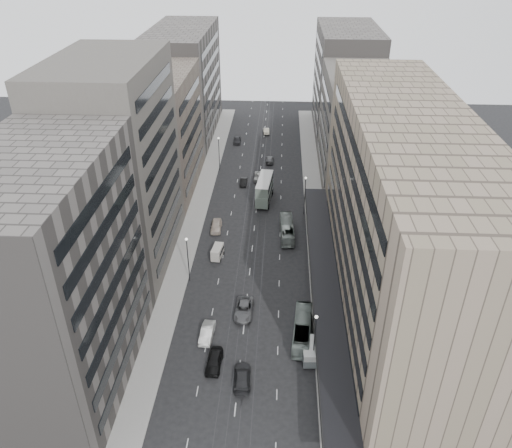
% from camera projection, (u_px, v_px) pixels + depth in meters
% --- Properties ---
extents(ground, '(220.00, 220.00, 0.00)m').
position_uv_depth(ground, '(243.00, 334.00, 71.36)').
color(ground, black).
rests_on(ground, ground).
extents(sidewalk_right, '(4.00, 125.00, 0.15)m').
position_uv_depth(sidewalk_right, '(315.00, 208.00, 102.86)').
color(sidewalk_right, gray).
rests_on(sidewalk_right, ground).
extents(sidewalk_left, '(4.00, 125.00, 0.15)m').
position_uv_depth(sidewalk_left, '(199.00, 205.00, 103.94)').
color(sidewalk_left, gray).
rests_on(sidewalk_left, ground).
extents(department_store, '(19.20, 60.00, 30.00)m').
position_uv_depth(department_store, '(399.00, 220.00, 69.53)').
color(department_store, gray).
rests_on(department_store, ground).
extents(building_right_mid, '(15.00, 28.00, 24.00)m').
position_uv_depth(building_right_mid, '(358.00, 129.00, 108.69)').
color(building_right_mid, '#554F49').
rests_on(building_right_mid, ground).
extents(building_right_far, '(15.00, 32.00, 28.00)m').
position_uv_depth(building_right_far, '(345.00, 83.00, 133.32)').
color(building_right_far, '#645E5A').
rests_on(building_right_far, ground).
extents(building_left_a, '(15.00, 28.00, 30.00)m').
position_uv_depth(building_left_a, '(51.00, 280.00, 57.74)').
color(building_left_a, '#645E5A').
rests_on(building_left_a, ground).
extents(building_left_b, '(15.00, 26.00, 34.00)m').
position_uv_depth(building_left_b, '(117.00, 167.00, 79.81)').
color(building_left_b, '#554F49').
rests_on(building_left_b, ground).
extents(building_left_c, '(15.00, 28.00, 25.00)m').
position_uv_depth(building_left_c, '(157.00, 133.00, 105.23)').
color(building_left_c, '#6E6355').
rests_on(building_left_c, ground).
extents(building_left_d, '(15.00, 38.00, 28.00)m').
position_uv_depth(building_left_d, '(184.00, 83.00, 132.68)').
color(building_left_d, '#645E5A').
rests_on(building_left_d, ground).
extents(lamp_right_near, '(0.44, 0.44, 8.32)m').
position_uv_depth(lamp_right_near, '(315.00, 334.00, 63.96)').
color(lamp_right_near, '#262628').
rests_on(lamp_right_near, ground).
extents(lamp_right_far, '(0.44, 0.44, 8.32)m').
position_uv_depth(lamp_right_far, '(305.00, 191.00, 98.18)').
color(lamp_right_far, '#262628').
rests_on(lamp_right_far, ground).
extents(lamp_left_near, '(0.44, 0.44, 8.32)m').
position_uv_depth(lamp_left_near, '(188.00, 254.00, 79.37)').
color(lamp_left_near, '#262628').
rests_on(lamp_left_near, ground).
extents(lamp_left_far, '(0.44, 0.44, 8.32)m').
position_uv_depth(lamp_left_far, '(219.00, 150.00, 116.16)').
color(lamp_left_far, '#262628').
rests_on(lamp_left_far, ground).
extents(bus_near, '(3.18, 10.14, 2.78)m').
position_uv_depth(bus_near, '(302.00, 329.00, 70.17)').
color(bus_near, gray).
rests_on(bus_near, ground).
extents(bus_far, '(2.79, 9.99, 2.76)m').
position_uv_depth(bus_far, '(287.00, 229.00, 93.30)').
color(bus_far, gray).
rests_on(bus_far, ground).
extents(double_decker, '(3.61, 9.54, 5.11)m').
position_uv_depth(double_decker, '(264.00, 189.00, 104.37)').
color(double_decker, slate).
rests_on(double_decker, ground).
extents(vw_microbus, '(2.18, 4.46, 2.36)m').
position_uv_depth(vw_microbus, '(309.00, 351.00, 66.71)').
color(vw_microbus, '#575E5F').
rests_on(vw_microbus, ground).
extents(panel_van, '(2.10, 3.71, 2.23)m').
position_uv_depth(panel_van, '(217.00, 252.00, 87.04)').
color(panel_van, '#B5AEA3').
rests_on(panel_van, ground).
extents(sedan_0, '(2.18, 4.96, 1.66)m').
position_uv_depth(sedan_0, '(214.00, 361.00, 65.83)').
color(sedan_0, black).
rests_on(sedan_0, ground).
extents(sedan_1, '(1.96, 4.89, 1.58)m').
position_uv_depth(sedan_1, '(207.00, 333.00, 70.45)').
color(sedan_1, silver).
rests_on(sedan_1, ground).
extents(sedan_2, '(2.87, 5.84, 1.59)m').
position_uv_depth(sedan_2, '(244.00, 309.00, 74.74)').
color(sedan_2, '#5B5C5E').
rests_on(sedan_2, ground).
extents(sedan_3, '(2.52, 5.55, 1.58)m').
position_uv_depth(sedan_3, '(242.00, 377.00, 63.56)').
color(sedan_3, black).
rests_on(sedan_3, ground).
extents(sedan_4, '(2.12, 5.00, 1.69)m').
position_uv_depth(sedan_4, '(216.00, 226.00, 95.28)').
color(sedan_4, beige).
rests_on(sedan_4, ground).
extents(sedan_5, '(1.48, 4.11, 1.35)m').
position_uv_depth(sedan_5, '(244.00, 182.00, 111.96)').
color(sedan_5, black).
rests_on(sedan_5, ground).
extents(sedan_6, '(2.58, 5.59, 1.55)m').
position_uv_depth(sedan_6, '(260.00, 176.00, 114.48)').
color(sedan_6, silver).
rests_on(sedan_6, ground).
extents(sedan_7, '(1.96, 4.68, 1.35)m').
position_uv_depth(sedan_7, '(270.00, 160.00, 122.60)').
color(sedan_7, '#5F6062').
rests_on(sedan_7, ground).
extents(sedan_8, '(1.97, 4.66, 1.57)m').
position_uv_depth(sedan_8, '(237.00, 140.00, 133.41)').
color(sedan_8, '#242426').
rests_on(sedan_8, ground).
extents(sedan_9, '(1.80, 4.49, 1.45)m').
position_uv_depth(sedan_9, '(266.00, 131.00, 139.56)').
color(sedan_9, '#B9B399').
rests_on(sedan_9, ground).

